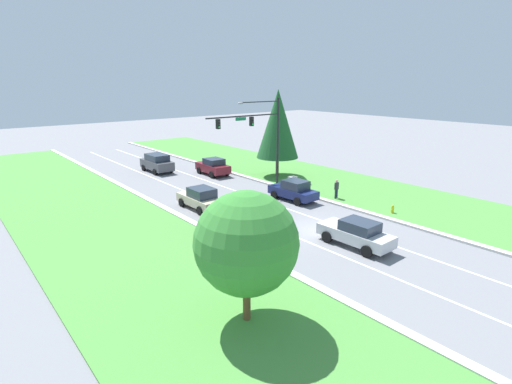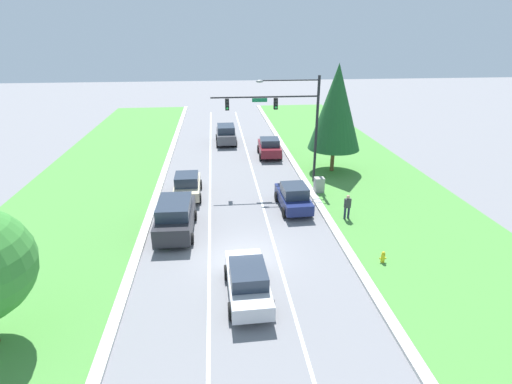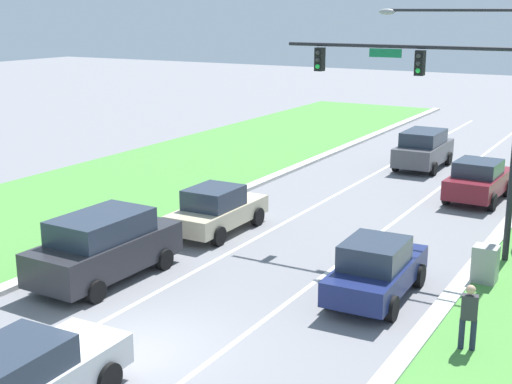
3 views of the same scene
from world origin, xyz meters
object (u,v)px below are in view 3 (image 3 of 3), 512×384
Objects in this scene: navy_sedan at (376,269)px; pedestrian at (469,315)px; utility_cabinet at (485,265)px; graphite_suv at (423,149)px; burgundy_sedan at (478,180)px; charcoal_suv at (104,246)px; silver_sedan at (22,381)px; champagne_sedan at (217,210)px; traffic_signal_mast at (447,88)px.

pedestrian is (3.03, -2.02, 0.08)m from navy_sedan.
graphite_suv is at bearing 113.40° from utility_cabinet.
graphite_suv is at bearing -83.00° from pedestrian.
burgundy_sedan is 12.10m from navy_sedan.
burgundy_sedan is 0.87× the size of charcoal_suv.
burgundy_sedan is 9.82m from utility_cabinet.
charcoal_suv is (-7.54, -14.73, 0.15)m from burgundy_sedan.
silver_sedan is 2.77× the size of pedestrian.
navy_sedan is (7.53, 2.64, -0.19)m from charcoal_suv.
charcoal_suv is 4.22× the size of utility_cabinet.
utility_cabinet is at bearing -73.79° from burgundy_sedan.
traffic_signal_mast is at bearing 13.88° from champagne_sedan.
silver_sedan is (0.08, -26.41, -0.16)m from graphite_suv.
champagne_sedan is at bearing 155.67° from navy_sedan.
burgundy_sedan is (-0.32, 7.25, -4.54)m from traffic_signal_mast.
navy_sedan is at bearing -87.98° from burgundy_sedan.
pedestrian is at bearing -26.30° from champagne_sedan.
navy_sedan is (3.91, -17.18, -0.15)m from graphite_suv.
silver_sedan is 9.95m from pedestrian.
champagne_sedan is at bearing 87.48° from charcoal_suv.
silver_sedan is 12.61m from champagne_sedan.
charcoal_suv is 1.06× the size of silver_sedan.
navy_sedan is at bearing -133.01° from utility_cabinet.
champagne_sedan is (-7.17, 2.94, -0.01)m from navy_sedan.
burgundy_sedan reaches higher than champagne_sedan.
burgundy_sedan is 0.95× the size of graphite_suv.
pedestrian is (6.86, 7.20, 0.10)m from silver_sedan.
utility_cabinet is at bearing -95.19° from pedestrian.
traffic_signal_mast is 6.95× the size of utility_cabinet.
burgundy_sedan is 6.43m from graphite_suv.
traffic_signal_mast is 1.75× the size of silver_sedan.
utility_cabinet is (9.94, 5.22, -0.45)m from charcoal_suv.
navy_sedan is 9.99m from silver_sedan.
navy_sedan is at bearing -93.96° from traffic_signal_mast.
navy_sedan is 3.71× the size of utility_cabinet.
champagne_sedan is (-3.33, 12.17, 0.00)m from silver_sedan.
silver_sedan is at bearing -75.01° from champagne_sedan.
navy_sedan reaches higher than utility_cabinet.
navy_sedan is at bearing 65.96° from silver_sedan.
graphite_suv is at bearing 108.99° from traffic_signal_mast.
traffic_signal_mast is 11.71m from charcoal_suv.
charcoal_suv is 11.23m from utility_cabinet.
navy_sedan is 7.75m from champagne_sedan.
traffic_signal_mast is 13.78m from graphite_suv.
utility_cabinet is (6.24, 11.81, -0.25)m from silver_sedan.
navy_sedan is 3.54m from utility_cabinet.
traffic_signal_mast is at bearing 44.79° from charcoal_suv.
pedestrian is (6.94, -19.21, -0.07)m from graphite_suv.
charcoal_suv reaches higher than silver_sedan.
charcoal_suv is 1.13× the size of champagne_sedan.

